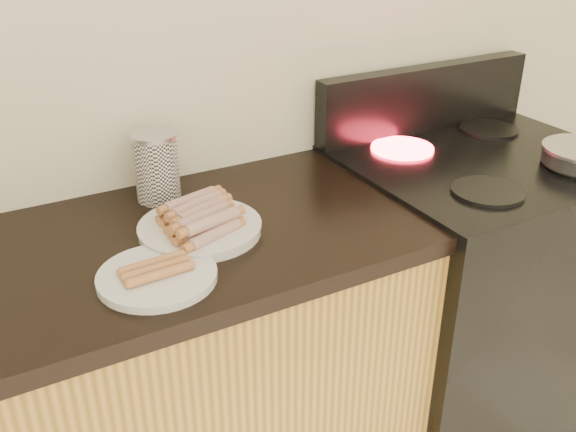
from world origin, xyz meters
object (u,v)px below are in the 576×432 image
stove (467,294)px  main_plate (200,230)px  side_plate (157,276)px  canister (156,167)px

stove → main_plate: (-0.87, 0.00, 0.45)m
side_plate → canister: 0.39m
side_plate → stove: bearing=7.7°
stove → canister: 1.06m
stove → main_plate: 0.98m
stove → main_plate: size_ratio=3.37×
stove → canister: bearing=166.1°
side_plate → canister: (0.13, 0.36, 0.08)m
stove → main_plate: bearing=179.9°
side_plate → canister: size_ratio=1.38×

